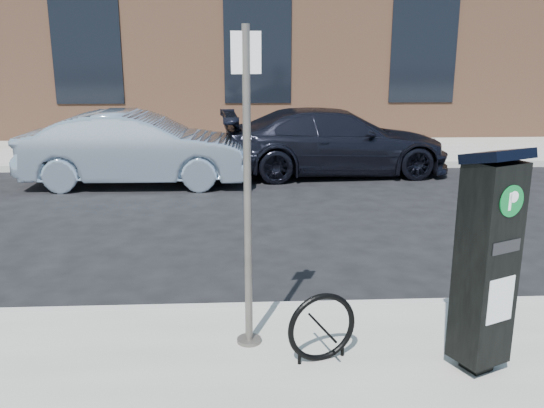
{
  "coord_description": "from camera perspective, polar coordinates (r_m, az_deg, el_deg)",
  "views": [
    {
      "loc": [
        -0.48,
        -5.66,
        2.76
      ],
      "look_at": [
        -0.16,
        0.5,
        1.12
      ],
      "focal_mm": 38.0,
      "sensor_mm": 36.0,
      "label": 1
    }
  ],
  "objects": [
    {
      "name": "ground",
      "position": [
        6.32,
        1.73,
        -11.05
      ],
      "size": [
        120.0,
        120.0,
        0.0
      ],
      "primitive_type": "plane",
      "color": "black",
      "rests_on": "ground"
    },
    {
      "name": "sidewalk_far",
      "position": [
        19.85,
        -1.54,
        7.08
      ],
      "size": [
        60.0,
        12.0,
        0.15
      ],
      "primitive_type": "cube",
      "color": "gray",
      "rests_on": "ground"
    },
    {
      "name": "curb_near",
      "position": [
        6.27,
        1.75,
        -10.51
      ],
      "size": [
        60.0,
        0.12,
        0.16
      ],
      "primitive_type": "cube",
      "color": "#9E9B93",
      "rests_on": "ground"
    },
    {
      "name": "curb_far",
      "position": [
        13.95,
        -0.92,
        3.77
      ],
      "size": [
        60.0,
        0.12,
        0.16
      ],
      "primitive_type": "cube",
      "color": "#9E9B93",
      "rests_on": "ground"
    },
    {
      "name": "building",
      "position": [
        22.71,
        -1.82,
        18.36
      ],
      "size": [
        28.0,
        10.05,
        8.25
      ],
      "color": "brown",
      "rests_on": "ground"
    },
    {
      "name": "parking_kiosk",
      "position": [
        4.98,
        20.5,
        -5.22
      ],
      "size": [
        0.56,
        0.53,
        1.91
      ],
      "rotation": [
        0.0,
        0.0,
        0.43
      ],
      "color": "black",
      "rests_on": "sidewalk_near"
    },
    {
      "name": "sign_pole",
      "position": [
        4.99,
        -2.44,
        0.87
      ],
      "size": [
        0.25,
        0.23,
        2.83
      ],
      "rotation": [
        0.0,
        0.0,
        0.13
      ],
      "color": "#625E57",
      "rests_on": "sidewalk_near"
    },
    {
      "name": "bike_rack",
      "position": [
        5.09,
        4.96,
        -12.11
      ],
      "size": [
        0.62,
        0.23,
        0.63
      ],
      "rotation": [
        0.0,
        0.0,
        0.29
      ],
      "color": "black",
      "rests_on": "sidewalk_near"
    },
    {
      "name": "car_silver",
      "position": [
        12.52,
        -13.2,
        5.37
      ],
      "size": [
        4.75,
        1.71,
        1.56
      ],
      "primitive_type": "imported",
      "rotation": [
        0.0,
        0.0,
        1.56
      ],
      "color": "#90A3B8",
      "rests_on": "ground"
    },
    {
      "name": "car_dark",
      "position": [
        13.39,
        6.25,
        6.17
      ],
      "size": [
        5.35,
        2.48,
        1.52
      ],
      "primitive_type": "imported",
      "rotation": [
        0.0,
        0.0,
        1.64
      ],
      "color": "black",
      "rests_on": "ground"
    }
  ]
}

